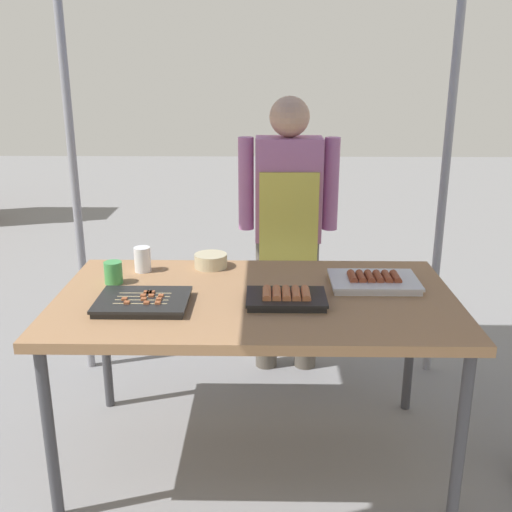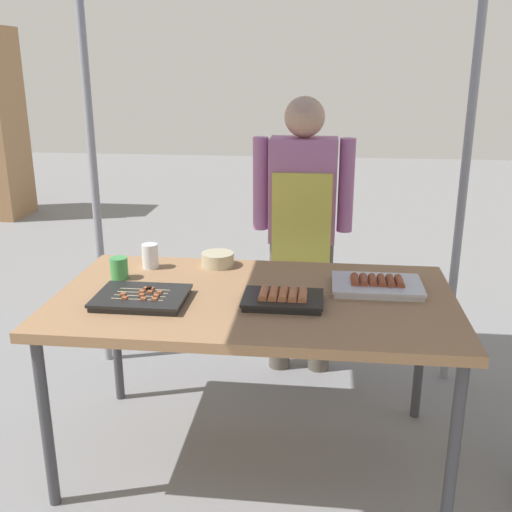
% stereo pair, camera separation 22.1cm
% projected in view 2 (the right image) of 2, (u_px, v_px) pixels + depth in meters
% --- Properties ---
extents(ground_plane, '(18.00, 18.00, 0.00)m').
position_uv_depth(ground_plane, '(255.00, 454.00, 2.63)').
color(ground_plane, slate).
extents(stall_table, '(1.60, 0.90, 0.75)m').
position_uv_depth(stall_table, '(255.00, 307.00, 2.41)').
color(stall_table, '#9E724C').
rests_on(stall_table, ground).
extents(tray_grilled_sausages, '(0.37, 0.26, 0.05)m').
position_uv_depth(tray_grilled_sausages, '(377.00, 285.00, 2.45)').
color(tray_grilled_sausages, silver).
rests_on(tray_grilled_sausages, stall_table).
extents(tray_meat_skewers, '(0.35, 0.27, 0.04)m').
position_uv_depth(tray_meat_skewers, '(142.00, 298.00, 2.33)').
color(tray_meat_skewers, black).
rests_on(tray_meat_skewers, stall_table).
extents(tray_pork_links, '(0.31, 0.21, 0.05)m').
position_uv_depth(tray_pork_links, '(283.00, 299.00, 2.30)').
color(tray_pork_links, black).
rests_on(tray_pork_links, stall_table).
extents(condiment_bowl, '(0.15, 0.15, 0.06)m').
position_uv_depth(condiment_bowl, '(218.00, 259.00, 2.74)').
color(condiment_bowl, '#BFB28C').
rests_on(condiment_bowl, stall_table).
extents(drink_cup_near_edge, '(0.08, 0.08, 0.09)m').
position_uv_depth(drink_cup_near_edge, '(119.00, 268.00, 2.57)').
color(drink_cup_near_edge, '#3F994C').
rests_on(drink_cup_near_edge, stall_table).
extents(drink_cup_by_wok, '(0.07, 0.07, 0.11)m').
position_uv_depth(drink_cup_by_wok, '(150.00, 256.00, 2.71)').
color(drink_cup_by_wok, white).
rests_on(drink_cup_by_wok, stall_table).
extents(vendor_woman, '(0.52, 0.22, 1.49)m').
position_uv_depth(vendor_woman, '(302.00, 218.00, 3.12)').
color(vendor_woman, '#595147').
rests_on(vendor_woman, ground).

